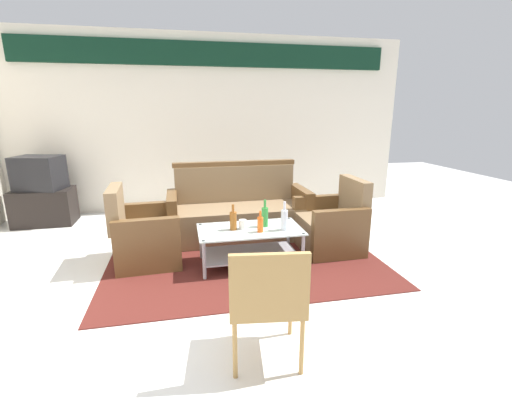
% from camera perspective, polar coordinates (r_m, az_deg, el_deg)
% --- Properties ---
extents(ground_plane, '(14.00, 14.00, 0.00)m').
position_cam_1_polar(ground_plane, '(3.46, -1.43, -13.27)').
color(ground_plane, white).
extents(wall_back, '(6.52, 0.19, 2.80)m').
position_cam_1_polar(wall_back, '(6.08, -6.93, 13.37)').
color(wall_back, silver).
rests_on(wall_back, ground).
extents(rug, '(2.97, 2.21, 0.01)m').
position_cam_1_polar(rug, '(4.11, -1.98, -8.45)').
color(rug, '#511E19').
rests_on(rug, ground).
extents(couch, '(1.81, 0.76, 0.96)m').
position_cam_1_polar(couch, '(4.67, -2.79, -1.49)').
color(couch, '#7F6647').
rests_on(couch, rug).
extents(armchair_left, '(0.73, 0.79, 0.85)m').
position_cam_1_polar(armchair_left, '(4.09, -17.33, -5.00)').
color(armchair_left, '#7F6647').
rests_on(armchair_left, rug).
extents(armchair_right, '(0.71, 0.77, 0.85)m').
position_cam_1_polar(armchair_right, '(4.35, 11.96, -3.46)').
color(armchair_right, '#7F6647').
rests_on(armchair_right, rug).
extents(coffee_table, '(1.10, 0.60, 0.40)m').
position_cam_1_polar(coffee_table, '(3.84, -0.97, -5.86)').
color(coffee_table, silver).
rests_on(coffee_table, rug).
extents(bottle_green, '(0.07, 0.07, 0.30)m').
position_cam_1_polar(bottle_green, '(3.84, 1.43, -1.92)').
color(bottle_green, '#2D8C38').
rests_on(bottle_green, coffee_table).
extents(bottle_brown, '(0.07, 0.07, 0.27)m').
position_cam_1_polar(bottle_brown, '(3.74, -3.67, -2.54)').
color(bottle_brown, brown).
rests_on(bottle_brown, coffee_table).
extents(bottle_orange, '(0.06, 0.06, 0.23)m').
position_cam_1_polar(bottle_orange, '(3.68, 0.69, -3.15)').
color(bottle_orange, '#D85919').
rests_on(bottle_orange, coffee_table).
extents(bottle_clear, '(0.07, 0.07, 0.31)m').
position_cam_1_polar(bottle_clear, '(3.74, 4.55, -2.39)').
color(bottle_clear, silver).
rests_on(bottle_clear, coffee_table).
extents(cup, '(0.08, 0.08, 0.10)m').
position_cam_1_polar(cup, '(3.78, -2.14, -3.20)').
color(cup, silver).
rests_on(cup, coffee_table).
extents(tv_stand, '(0.80, 0.50, 0.52)m').
position_cam_1_polar(tv_stand, '(6.06, -30.77, -0.31)').
color(tv_stand, black).
rests_on(tv_stand, ground).
extents(television, '(0.69, 0.57, 0.48)m').
position_cam_1_polar(television, '(5.97, -31.40, 4.34)').
color(television, black).
rests_on(television, tv_stand).
extents(wicker_chair, '(0.54, 0.54, 0.84)m').
position_cam_1_polar(wicker_chair, '(2.33, 1.77, -14.49)').
color(wicker_chair, '#AD844C').
rests_on(wicker_chair, ground).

